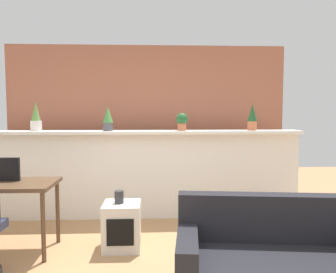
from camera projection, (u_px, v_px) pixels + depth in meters
divider_wall at (147, 176)px, 4.66m from camera, size 4.26×0.16×1.19m
plant_shelf at (147, 132)px, 4.58m from camera, size 4.26×0.35×0.04m
brick_wall_behind at (147, 127)px, 5.21m from camera, size 4.26×0.10×2.50m
potted_plant_0 at (36, 118)px, 4.52m from camera, size 0.15×0.15×0.40m
potted_plant_1 at (108, 118)px, 4.53m from camera, size 0.14×0.14×0.33m
potted_plant_2 at (182, 121)px, 4.61m from camera, size 0.16×0.16×0.24m
potted_plant_3 at (252, 117)px, 4.66m from camera, size 0.13×0.13×0.37m
desk at (2, 191)px, 3.49m from camera, size 1.10×0.60×0.75m
tv_monitor at (2, 169)px, 3.55m from camera, size 0.38×0.04×0.25m
side_cube_shelf at (122, 226)px, 3.62m from camera, size 0.40×0.41×0.50m
vase_on_shelf at (119, 197)px, 3.61m from camera, size 0.10×0.10×0.14m
couch at (277, 268)px, 2.58m from camera, size 1.64×0.93×0.80m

